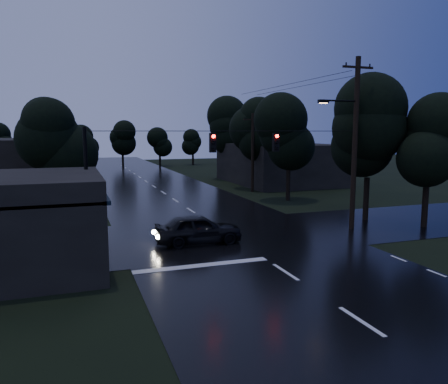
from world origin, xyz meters
TOP-DOWN VIEW (x-y plane):
  - ground at (0.00, 0.00)m, footprint 160.00×160.00m
  - main_road at (0.00, 30.00)m, footprint 12.00×120.00m
  - cross_street at (0.00, 12.00)m, footprint 60.00×9.00m
  - building_far_right at (14.00, 34.00)m, footprint 10.00×14.00m
  - building_far_left at (-14.00, 40.00)m, footprint 10.00×16.00m
  - utility_pole_main at (7.41, 11.00)m, footprint 3.50×0.30m
  - utility_pole_far at (8.30, 28.00)m, footprint 2.00×0.30m
  - anchor_pole_left at (-7.50, 11.00)m, footprint 0.18×0.18m
  - span_signals at (0.56, 10.99)m, footprint 15.00×0.37m
  - tree_corner_near at (10.00, 13.00)m, footprint 4.48×4.48m
  - tree_corner_far at (12.00, 10.00)m, footprint 3.92×3.92m
  - tree_left_a at (-9.00, 22.00)m, footprint 3.92×3.92m
  - tree_left_b at (-9.60, 30.00)m, footprint 4.20×4.20m
  - tree_left_c at (-10.20, 40.00)m, footprint 4.48×4.48m
  - tree_right_a at (9.00, 22.00)m, footprint 4.20×4.20m
  - tree_right_b at (9.60, 30.00)m, footprint 4.48×4.48m
  - tree_right_c at (10.20, 40.00)m, footprint 4.76×4.76m
  - car at (-2.09, 10.76)m, footprint 4.55×1.94m

SIDE VIEW (x-z plane):
  - ground at x=0.00m, z-range 0.00..0.00m
  - main_road at x=0.00m, z-range -0.01..0.01m
  - cross_street at x=0.00m, z-range -0.01..0.01m
  - car at x=-2.09m, z-range 0.00..1.53m
  - building_far_right at x=14.00m, z-range 0.00..4.40m
  - building_far_left at x=-14.00m, z-range 0.00..5.00m
  - anchor_pole_left at x=-7.50m, z-range 0.00..6.00m
  - utility_pole_far at x=8.30m, z-range 0.13..7.63m
  - tree_corner_far at x=12.00m, z-range 1.11..9.37m
  - tree_left_a at x=-9.00m, z-range 1.11..9.37m
  - span_signals at x=0.56m, z-range 4.69..5.80m
  - utility_pole_main at x=7.41m, z-range 0.26..10.26m
  - tree_left_b at x=-9.60m, z-range 1.19..10.04m
  - tree_right_a at x=9.00m, z-range 1.19..10.04m
  - tree_corner_near at x=10.00m, z-range 1.27..10.71m
  - tree_left_c at x=-10.20m, z-range 1.27..10.71m
  - tree_right_b at x=9.60m, z-range 1.27..10.71m
  - tree_right_c at x=10.20m, z-range 1.35..11.38m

